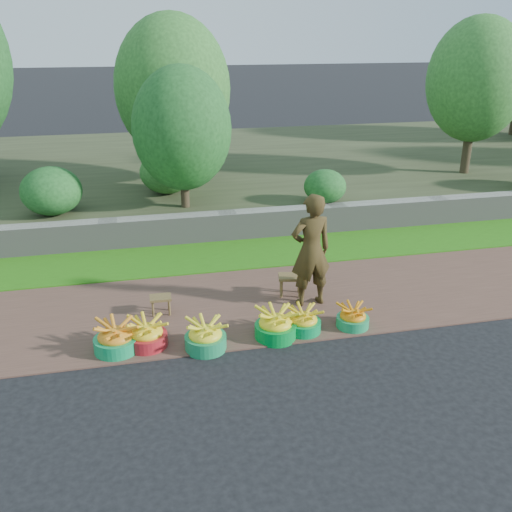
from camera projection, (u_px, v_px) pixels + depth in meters
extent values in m
plane|color=black|center=(283.00, 346.00, 7.37)|extent=(120.00, 120.00, 0.00)
cube|color=brown|center=(261.00, 303.00, 8.50)|extent=(80.00, 2.50, 0.02)
cube|color=#2A7412|center=(236.00, 254.00, 10.31)|extent=(80.00, 1.50, 0.04)
cube|color=gray|center=(227.00, 226.00, 10.98)|extent=(80.00, 0.35, 0.55)
cube|color=#394126|center=(196.00, 170.00, 15.43)|extent=(80.00, 10.00, 0.50)
cylinder|color=#372E1D|center=(176.00, 152.00, 13.17)|extent=(0.20, 0.20, 1.32)
ellipsoid|color=#33742B|center=(173.00, 88.00, 12.64)|extent=(2.56, 2.56, 3.20)
cylinder|color=#372E1D|center=(468.00, 142.00, 13.81)|extent=(0.21, 0.21, 1.52)
ellipsoid|color=#33742B|center=(477.00, 80.00, 13.27)|extent=(2.29, 2.29, 2.86)
cylinder|color=#372E1D|center=(185.00, 183.00, 11.23)|extent=(0.17, 0.17, 0.98)
ellipsoid|color=#215D23|center=(182.00, 129.00, 10.83)|extent=(1.90, 1.90, 2.37)
ellipsoid|color=#215D23|center=(51.00, 191.00, 10.78)|extent=(1.15, 1.15, 0.92)
ellipsoid|color=#33742B|center=(167.00, 172.00, 12.19)|extent=(1.16, 1.16, 0.93)
ellipsoid|color=#215D23|center=(325.00, 186.00, 11.54)|extent=(0.86, 0.86, 0.69)
cylinder|color=#109453|center=(116.00, 345.00, 7.20)|extent=(0.56, 0.56, 0.20)
ellipsoid|color=orange|center=(115.00, 334.00, 7.15)|extent=(0.49, 0.49, 0.32)
cylinder|color=#A81D24|center=(147.00, 340.00, 7.31)|extent=(0.53, 0.53, 0.19)
ellipsoid|color=yellow|center=(146.00, 330.00, 7.26)|extent=(0.47, 0.47, 0.30)
cylinder|color=#19844E|center=(206.00, 342.00, 7.27)|extent=(0.53, 0.53, 0.19)
ellipsoid|color=yellow|center=(205.00, 332.00, 7.21)|extent=(0.47, 0.47, 0.30)
cylinder|color=#02832E|center=(276.00, 331.00, 7.53)|extent=(0.55, 0.55, 0.20)
ellipsoid|color=yellow|center=(276.00, 321.00, 7.47)|extent=(0.49, 0.49, 0.32)
cylinder|color=#048B44|center=(303.00, 326.00, 7.67)|extent=(0.48, 0.48, 0.17)
ellipsoid|color=gold|center=(303.00, 318.00, 7.62)|extent=(0.42, 0.42, 0.28)
cylinder|color=#199053|center=(352.00, 322.00, 7.79)|extent=(0.45, 0.45, 0.16)
ellipsoid|color=orange|center=(353.00, 314.00, 7.75)|extent=(0.39, 0.39, 0.25)
cube|color=brown|center=(160.00, 298.00, 8.08)|extent=(0.31, 0.24, 0.04)
cylinder|color=brown|center=(153.00, 309.00, 8.03)|extent=(0.03, 0.03, 0.23)
cylinder|color=brown|center=(169.00, 308.00, 8.08)|extent=(0.03, 0.03, 0.23)
cylinder|color=brown|center=(153.00, 304.00, 8.18)|extent=(0.03, 0.03, 0.23)
cylinder|color=brown|center=(169.00, 303.00, 8.22)|extent=(0.03, 0.03, 0.23)
cube|color=brown|center=(291.00, 277.00, 8.63)|extent=(0.41, 0.35, 0.04)
cylinder|color=brown|center=(281.00, 289.00, 8.60)|extent=(0.04, 0.04, 0.28)
cylinder|color=brown|center=(300.00, 289.00, 8.60)|extent=(0.04, 0.04, 0.28)
cylinder|color=brown|center=(281.00, 284.00, 8.78)|extent=(0.04, 0.04, 0.28)
cylinder|color=brown|center=(299.00, 284.00, 8.78)|extent=(0.04, 0.04, 0.28)
imported|color=black|center=(311.00, 250.00, 8.17)|extent=(0.65, 0.46, 1.68)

